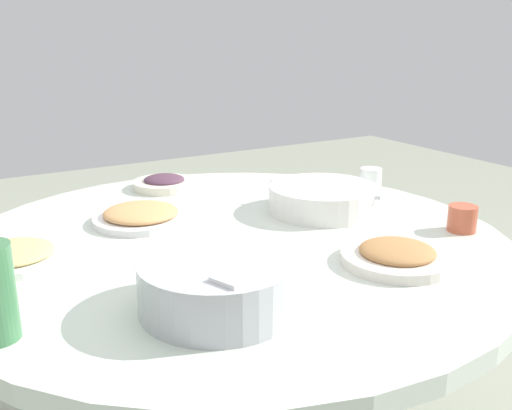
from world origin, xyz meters
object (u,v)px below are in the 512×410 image
dish_eggplant (164,183)px  tea_cup_far (462,218)px  soup_bowl (323,199)px  dish_noodles (13,255)px  dish_shrimp (141,215)px  rice_bowl (218,284)px  tea_cup_near (371,180)px  round_dining_table (232,279)px  dish_tofu_braise (397,255)px

dish_eggplant → tea_cup_far: size_ratio=2.75×
soup_bowl → dish_eggplant: (-0.29, 0.45, -0.02)m
dish_noodles → tea_cup_far: size_ratio=3.24×
dish_eggplant → dish_shrimp: bearing=-122.3°
soup_bowl → tea_cup_far: soup_bowl is taller
rice_bowl → dish_noodles: bearing=123.5°
tea_cup_far → tea_cup_near: bearing=82.1°
rice_bowl → soup_bowl: (0.52, 0.38, -0.02)m
soup_bowl → tea_cup_near: 0.27m
dish_noodles → round_dining_table: bearing=-13.0°
soup_bowl → dish_tofu_braise: size_ratio=1.24×
dish_tofu_braise → rice_bowl: bearing=179.7°
tea_cup_near → tea_cup_far: bearing=-97.9°
soup_bowl → dish_tofu_braise: 0.39m
dish_eggplant → tea_cup_far: tea_cup_far is taller
dish_eggplant → round_dining_table: bearing=-93.8°
dish_tofu_braise → tea_cup_far: 0.30m
dish_shrimp → tea_cup_near: size_ratio=3.50×
round_dining_table → dish_shrimp: size_ratio=5.36×
tea_cup_far → dish_noodles: bearing=160.5°
dish_tofu_braise → dish_eggplant: dish_tofu_braise is taller
soup_bowl → dish_shrimp: size_ratio=1.20×
rice_bowl → dish_shrimp: size_ratio=1.14×
dish_tofu_braise → soup_bowl: bearing=77.1°
soup_bowl → dish_tofu_braise: (-0.09, -0.38, -0.02)m
dish_eggplant → tea_cup_near: tea_cup_near is taller
dish_noodles → tea_cup_near: 1.05m
round_dining_table → dish_tofu_braise: 0.41m
soup_bowl → dish_shrimp: 0.49m
dish_shrimp → dish_eggplant: 0.33m
dish_noodles → dish_eggplant: dish_eggplant is taller
dish_tofu_braise → tea_cup_near: (0.34, 0.48, 0.02)m
rice_bowl → tea_cup_far: bearing=5.7°
rice_bowl → tea_cup_far: rice_bowl is taller
rice_bowl → dish_noodles: (-0.28, 0.42, -0.03)m
dish_shrimp → tea_cup_far: size_ratio=3.51×
round_dining_table → rice_bowl: rice_bowl is taller
soup_bowl → dish_tofu_braise: bearing=-102.9°
dish_noodles → dish_tofu_braise: bearing=-31.0°
dish_tofu_braise → dish_noodles: dish_tofu_braise is taller
dish_noodles → dish_eggplant: bearing=38.1°
rice_bowl → dish_tofu_braise: (0.43, -0.00, -0.03)m
tea_cup_near → rice_bowl: bearing=-148.4°
rice_bowl → tea_cup_far: size_ratio=4.00×
round_dining_table → rice_bowl: (-0.20, -0.31, 0.16)m
tea_cup_far → soup_bowl: bearing=122.9°
dish_noodles → dish_shrimp: dish_shrimp is taller
rice_bowl → dish_eggplant: size_ratio=1.46×
dish_noodles → soup_bowl: bearing=-3.3°
round_dining_table → dish_eggplant: dish_eggplant is taller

